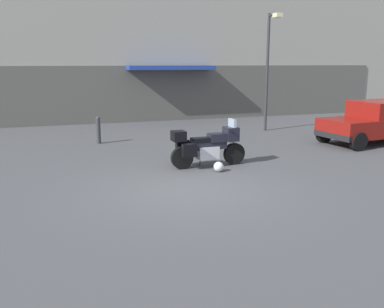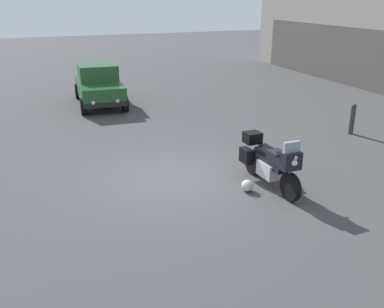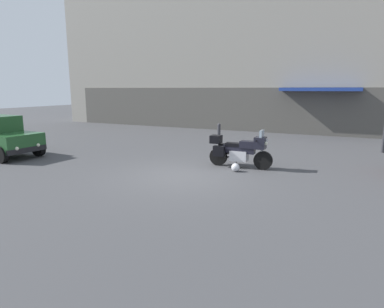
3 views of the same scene
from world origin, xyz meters
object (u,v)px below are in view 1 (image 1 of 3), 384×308
Objects in this scene: motorcycle at (207,146)px; car_sedan_far at (379,122)px; helmet at (219,167)px; streetlamp_curbside at (269,61)px; bollard_curbside at (98,129)px.

motorcycle is 7.52m from car_sedan_far.
streetlamp_curbside reaches higher than helmet.
bollard_curbside is at bearing 116.69° from helmet.
helmet is at bearing -128.53° from streetlamp_curbside.
bollard_curbside is (-2.56, 4.63, -0.09)m from motorcycle.
streetlamp_curbside is (-2.59, 3.81, 2.23)m from car_sedan_far.
car_sedan_far is (7.38, 1.44, 0.16)m from motorcycle.
bollard_curbside is at bearing 156.57° from car_sedan_far.
motorcycle is 2.23× the size of bollard_curbside.
streetlamp_curbside reaches higher than motorcycle.
motorcycle is 7.50m from streetlamp_curbside.
streetlamp_curbside is at bearing 4.91° from bollard_curbside.
bollard_curbside is at bearing -175.09° from streetlamp_curbside.
car_sedan_far is 10.43m from bollard_curbside.
car_sedan_far reaches higher than motorcycle.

